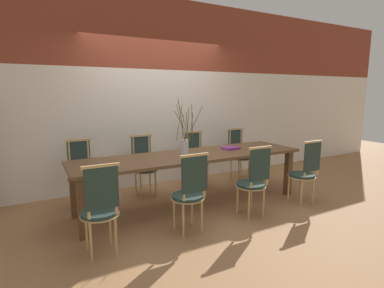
% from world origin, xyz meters
% --- Properties ---
extents(ground_plane, '(16.00, 16.00, 0.00)m').
position_xyz_m(ground_plane, '(0.00, 0.00, 0.00)').
color(ground_plane, '#9E7047').
extents(wall_rear, '(12.00, 0.06, 3.20)m').
position_xyz_m(wall_rear, '(0.00, 1.27, 1.60)').
color(wall_rear, silver).
rests_on(wall_rear, ground_plane).
extents(dining_table, '(3.33, 0.88, 0.75)m').
position_xyz_m(dining_table, '(0.00, 0.00, 0.67)').
color(dining_table, brown).
rests_on(dining_table, ground_plane).
extents(chair_near_leftend, '(0.39, 0.39, 0.95)m').
position_xyz_m(chair_near_leftend, '(-1.44, -0.76, 0.50)').
color(chair_near_leftend, '#233833').
rests_on(chair_near_leftend, ground_plane).
extents(chair_near_left, '(0.39, 0.39, 0.95)m').
position_xyz_m(chair_near_left, '(-0.44, -0.76, 0.50)').
color(chair_near_left, '#233833').
rests_on(chair_near_left, ground_plane).
extents(chair_near_center, '(0.39, 0.39, 0.95)m').
position_xyz_m(chair_near_center, '(0.49, -0.76, 0.50)').
color(chair_near_center, '#233833').
rests_on(chair_near_center, ground_plane).
extents(chair_near_right, '(0.39, 0.39, 0.95)m').
position_xyz_m(chair_near_right, '(1.44, -0.76, 0.50)').
color(chair_near_right, '#233833').
rests_on(chair_near_right, ground_plane).
extents(chair_far_leftend, '(0.39, 0.39, 0.95)m').
position_xyz_m(chair_far_leftend, '(-1.40, 0.76, 0.50)').
color(chair_far_leftend, '#233833').
rests_on(chair_far_leftend, ground_plane).
extents(chair_far_left, '(0.39, 0.39, 0.95)m').
position_xyz_m(chair_far_left, '(-0.45, 0.76, 0.50)').
color(chair_far_left, '#233833').
rests_on(chair_far_left, ground_plane).
extents(chair_far_center, '(0.39, 0.39, 0.95)m').
position_xyz_m(chair_far_center, '(0.50, 0.76, 0.50)').
color(chair_far_center, '#233833').
rests_on(chair_far_center, ground_plane).
extents(chair_far_right, '(0.39, 0.39, 0.95)m').
position_xyz_m(chair_far_right, '(1.41, 0.76, 0.50)').
color(chair_far_right, '#233833').
rests_on(chair_far_right, ground_plane).
extents(vase_centerpiece, '(0.35, 0.35, 0.80)m').
position_xyz_m(vase_centerpiece, '(-0.12, -0.02, 0.90)').
color(vase_centerpiece, silver).
rests_on(vase_centerpiece, dining_table).
extents(book_stack, '(0.26, 0.21, 0.03)m').
position_xyz_m(book_stack, '(0.72, 0.07, 0.76)').
color(book_stack, '#842D8C').
rests_on(book_stack, dining_table).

